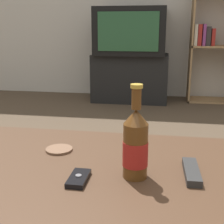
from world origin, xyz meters
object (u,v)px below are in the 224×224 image
at_px(tv_stand, 130,78).
at_px(cell_phone, 79,178).
at_px(television, 131,31).
at_px(bookshelf, 211,44).
at_px(beer_bottle, 135,145).
at_px(remote_control, 192,172).

bearing_deg(tv_stand, cell_phone, -86.76).
bearing_deg(cell_phone, television, 93.14).
bearing_deg(television, tv_stand, 90.00).
xyz_separation_m(bookshelf, beer_bottle, (-0.56, -2.83, -0.13)).
height_order(television, beer_bottle, television).
xyz_separation_m(bookshelf, cell_phone, (-0.71, -2.88, -0.22)).
distance_m(television, remote_control, 2.75).
bearing_deg(cell_phone, bookshelf, 76.03).
distance_m(television, beer_bottle, 2.76).
bearing_deg(cell_phone, beer_bottle, 18.64).
relative_size(television, beer_bottle, 2.90).
bearing_deg(beer_bottle, remote_control, 12.99).
height_order(bookshelf, beer_bottle, bookshelf).
height_order(television, remote_control, television).
height_order(cell_phone, remote_control, remote_control).
bearing_deg(television, beer_bottle, -83.62).
xyz_separation_m(cell_phone, remote_control, (0.30, 0.09, 0.00)).
distance_m(tv_stand, remote_control, 2.74).
bearing_deg(bookshelf, cell_phone, -103.87).
xyz_separation_m(beer_bottle, remote_control, (0.16, 0.04, -0.08)).
height_order(tv_stand, cell_phone, tv_stand).
distance_m(cell_phone, remote_control, 0.32).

